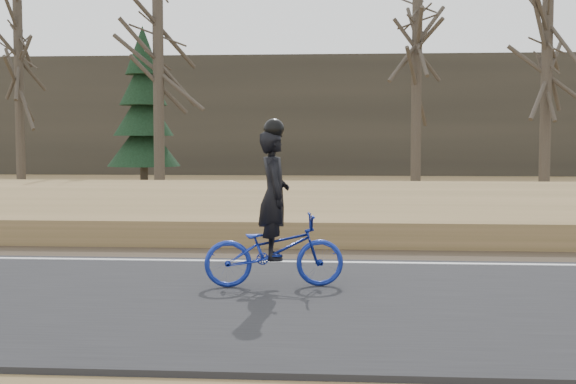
{
  "coord_description": "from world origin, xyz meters",
  "views": [
    {
      "loc": [
        4.28,
        -11.79,
        1.96
      ],
      "look_at": [
        3.33,
        0.5,
        1.1
      ],
      "focal_mm": 50.0,
      "sensor_mm": 36.0,
      "label": 1
    }
  ],
  "objects": [
    {
      "name": "bare_tree_near_left",
      "position": [
        -2.07,
        14.61,
        3.68
      ],
      "size": [
        0.36,
        0.36,
        7.36
      ],
      "primitive_type": "cylinder",
      "color": "#443D32",
      "rests_on": "ground"
    },
    {
      "name": "treeline_backdrop",
      "position": [
        0.0,
        30.0,
        3.0
      ],
      "size": [
        120.0,
        4.0,
        6.0
      ],
      "primitive_type": "cube",
      "color": "#383328",
      "rests_on": "ground"
    },
    {
      "name": "bare_tree_right",
      "position": [
        10.64,
        14.94,
        3.65
      ],
      "size": [
        0.36,
        0.36,
        7.3
      ],
      "primitive_type": "cylinder",
      "color": "#443D32",
      "rests_on": "ground"
    },
    {
      "name": "railroad",
      "position": [
        0.0,
        8.0,
        0.53
      ],
      "size": [
        120.0,
        2.4,
        0.29
      ],
      "color": "black",
      "rests_on": "ballast"
    },
    {
      "name": "bare_tree_left",
      "position": [
        -8.58,
        18.72,
        3.61
      ],
      "size": [
        0.36,
        0.36,
        7.22
      ],
      "primitive_type": "cylinder",
      "color": "#443D32",
      "rests_on": "ground"
    },
    {
      "name": "bare_tree_center",
      "position": [
        6.57,
        16.27,
        3.74
      ],
      "size": [
        0.36,
        0.36,
        7.49
      ],
      "primitive_type": "cylinder",
      "color": "#443D32",
      "rests_on": "ground"
    },
    {
      "name": "cyclist",
      "position": [
        3.33,
        -1.8,
        0.73
      ],
      "size": [
        1.83,
        0.88,
        2.12
      ],
      "rotation": [
        0.0,
        0.0,
        1.73
      ],
      "color": "navy",
      "rests_on": "road"
    },
    {
      "name": "conifer",
      "position": [
        -3.07,
        16.42,
        2.78
      ],
      "size": [
        2.6,
        2.6,
        5.87
      ],
      "color": "#443D32",
      "rests_on": "ground"
    },
    {
      "name": "shoulder",
      "position": [
        0.0,
        1.2,
        0.02
      ],
      "size": [
        120.0,
        1.6,
        0.04
      ],
      "primitive_type": "cube",
      "color": "#473A2B",
      "rests_on": "ground"
    },
    {
      "name": "edge_line",
      "position": [
        0.0,
        0.2,
        0.07
      ],
      "size": [
        120.0,
        0.12,
        0.01
      ],
      "primitive_type": "cube",
      "color": "silver",
      "rests_on": "road"
    },
    {
      "name": "ballast",
      "position": [
        0.0,
        8.0,
        0.23
      ],
      "size": [
        120.0,
        3.0,
        0.45
      ],
      "primitive_type": "cube",
      "color": "slate",
      "rests_on": "ground"
    },
    {
      "name": "ground",
      "position": [
        0.0,
        0.0,
        0.0
      ],
      "size": [
        120.0,
        120.0,
        0.0
      ],
      "primitive_type": "plane",
      "color": "#9C7A4F",
      "rests_on": "ground"
    },
    {
      "name": "embankment",
      "position": [
        0.0,
        4.2,
        0.22
      ],
      "size": [
        120.0,
        5.0,
        0.44
      ],
      "primitive_type": "cube",
      "color": "#9C7A4F",
      "rests_on": "ground"
    }
  ]
}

